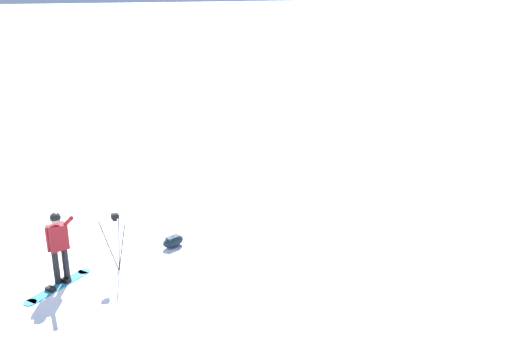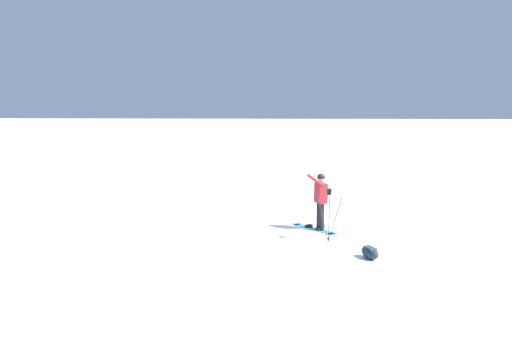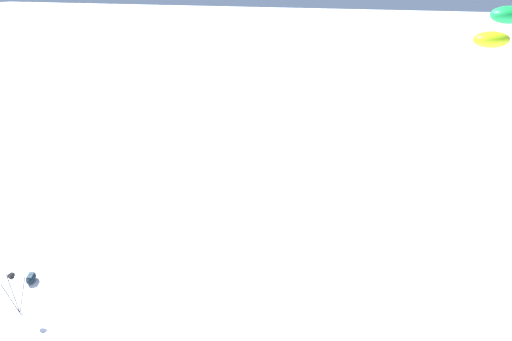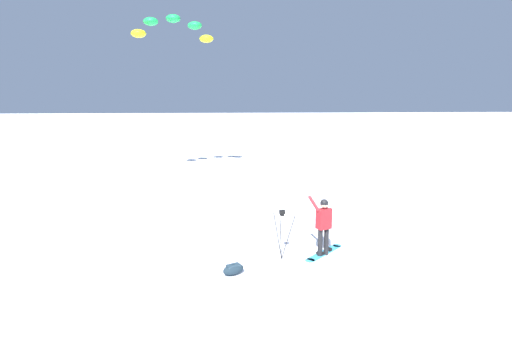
{
  "view_description": "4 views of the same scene",
  "coord_description": "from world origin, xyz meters",
  "px_view_note": "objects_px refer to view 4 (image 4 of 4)",
  "views": [
    {
      "loc": [
        -12.62,
        -0.67,
        6.52
      ],
      "look_at": [
        -6.02,
        -2.8,
        4.16
      ],
      "focal_mm": 39.95,
      "sensor_mm": 36.0,
      "label": 1
    },
    {
      "loc": [
        -1.46,
        -14.16,
        3.59
      ],
      "look_at": [
        -2.3,
        -1.61,
        1.97
      ],
      "focal_mm": 34.14,
      "sensor_mm": 36.0,
      "label": 2
    },
    {
      "loc": [
        -11.33,
        7.62,
        9.74
      ],
      "look_at": [
        -7.46,
        -3.25,
        5.0
      ],
      "focal_mm": 33.46,
      "sensor_mm": 36.0,
      "label": 3
    },
    {
      "loc": [
        10.11,
        -3.17,
        4.45
      ],
      "look_at": [
        -2.67,
        -1.73,
        2.19
      ],
      "focal_mm": 27.53,
      "sensor_mm": 36.0,
      "label": 4
    }
  ],
  "objects_px": {
    "traction_kite": "(173,28)",
    "camera_tripod": "(282,225)",
    "gear_bag_large": "(233,269)",
    "snowboarder": "(324,221)",
    "snowboard": "(324,252)"
  },
  "relations": [
    {
      "from": "snowboarder",
      "to": "traction_kite",
      "type": "xyz_separation_m",
      "value": [
        -13.08,
        -5.21,
        7.56
      ]
    },
    {
      "from": "traction_kite",
      "to": "gear_bag_large",
      "type": "height_order",
      "value": "traction_kite"
    },
    {
      "from": "traction_kite",
      "to": "camera_tripod",
      "type": "bearing_deg",
      "value": 16.68
    },
    {
      "from": "snowboard",
      "to": "gear_bag_large",
      "type": "bearing_deg",
      "value": -66.83
    },
    {
      "from": "gear_bag_large",
      "to": "camera_tripod",
      "type": "bearing_deg",
      "value": 121.32
    },
    {
      "from": "gear_bag_large",
      "to": "snowboard",
      "type": "bearing_deg",
      "value": 113.17
    },
    {
      "from": "camera_tripod",
      "to": "traction_kite",
      "type": "bearing_deg",
      "value": -163.32
    },
    {
      "from": "camera_tripod",
      "to": "gear_bag_large",
      "type": "bearing_deg",
      "value": -58.68
    },
    {
      "from": "snowboard",
      "to": "traction_kite",
      "type": "relative_size",
      "value": 0.3
    },
    {
      "from": "snowboarder",
      "to": "camera_tripod",
      "type": "distance_m",
      "value": 1.26
    },
    {
      "from": "snowboarder",
      "to": "camera_tripod",
      "type": "bearing_deg",
      "value": -83.11
    },
    {
      "from": "snowboard",
      "to": "traction_kite",
      "type": "bearing_deg",
      "value": -157.66
    },
    {
      "from": "snowboarder",
      "to": "snowboard",
      "type": "bearing_deg",
      "value": 149.8
    },
    {
      "from": "snowboard",
      "to": "traction_kite",
      "type": "distance_m",
      "value": 16.39
    },
    {
      "from": "snowboard",
      "to": "gear_bag_large",
      "type": "distance_m",
      "value": 3.02
    }
  ]
}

